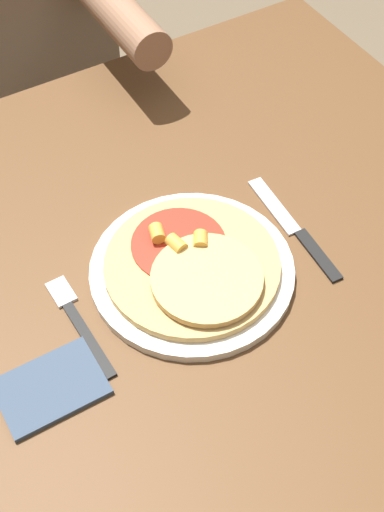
# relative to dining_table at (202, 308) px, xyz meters

# --- Properties ---
(ground_plane) EXTENTS (8.00, 8.00, 0.00)m
(ground_plane) POSITION_rel_dining_table_xyz_m (0.00, 0.00, -0.66)
(ground_plane) COLOR brown
(dining_table) EXTENTS (1.02, 0.96, 0.77)m
(dining_table) POSITION_rel_dining_table_xyz_m (0.00, 0.00, 0.00)
(dining_table) COLOR brown
(dining_table) RESTS_ON ground_plane
(plate) EXTENTS (0.28, 0.28, 0.01)m
(plate) POSITION_rel_dining_table_xyz_m (-0.02, -0.01, 0.12)
(plate) COLOR silver
(plate) RESTS_ON dining_table
(pizza) EXTENTS (0.24, 0.24, 0.04)m
(pizza) POSITION_rel_dining_table_xyz_m (-0.02, -0.02, 0.14)
(pizza) COLOR tan
(pizza) RESTS_ON plate
(fork) EXTENTS (0.03, 0.18, 0.00)m
(fork) POSITION_rel_dining_table_xyz_m (-0.19, -0.00, 0.12)
(fork) COLOR black
(fork) RESTS_ON dining_table
(knife) EXTENTS (0.03, 0.22, 0.00)m
(knife) POSITION_rel_dining_table_xyz_m (0.15, -0.02, 0.12)
(knife) COLOR black
(knife) RESTS_ON dining_table
(napkin) EXTENTS (0.13, 0.09, 0.01)m
(napkin) POSITION_rel_dining_table_xyz_m (-0.27, -0.08, 0.12)
(napkin) COLOR #38475B
(napkin) RESTS_ON dining_table
(person_diner) EXTENTS (0.35, 0.52, 1.18)m
(person_diner) POSITION_rel_dining_table_xyz_m (0.00, 0.73, 0.03)
(person_diner) COLOR #2D2D38
(person_diner) RESTS_ON ground_plane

